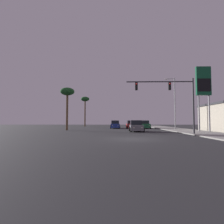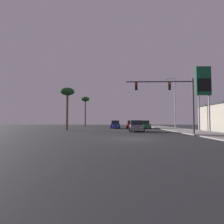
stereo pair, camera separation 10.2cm
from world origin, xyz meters
name	(u,v)px [view 2 (the right image)]	position (x,y,z in m)	size (l,w,h in m)	color
ground_plane	(132,139)	(0.00, 0.00, 0.00)	(120.00, 120.00, 0.00)	#28282B
sidewalk_right	(192,131)	(9.50, 10.00, 0.06)	(5.00, 60.00, 0.12)	gray
car_grey	(136,126)	(1.58, 10.83, 0.76)	(2.04, 4.34, 1.68)	slate
car_red	(131,125)	(1.78, 22.25, 0.76)	(2.04, 4.34, 1.68)	maroon
car_green	(145,125)	(4.65, 21.84, 0.76)	(2.04, 4.33, 1.68)	#195933
car_blue	(115,125)	(-1.63, 21.84, 0.76)	(2.04, 4.31, 1.68)	navy
traffic_light_mast	(173,94)	(5.33, 5.03, 4.76)	(7.92, 0.36, 6.50)	#38383D
street_lamp	(174,101)	(8.68, 15.02, 5.12)	(1.74, 0.24, 9.00)	#99999E
gas_station_sign	(203,84)	(10.67, 8.70, 6.62)	(2.00, 0.42, 9.00)	#99999E
palm_tree_far	(85,101)	(-10.32, 34.00, 7.40)	(2.40, 2.40, 8.52)	brown
palm_tree_near	(67,93)	(-9.80, 14.00, 6.30)	(2.40, 2.40, 7.30)	brown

